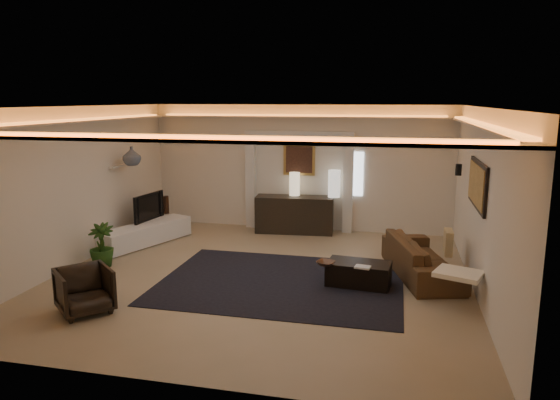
% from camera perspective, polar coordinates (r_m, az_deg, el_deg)
% --- Properties ---
extents(floor, '(7.00, 7.00, 0.00)m').
position_cam_1_polar(floor, '(9.01, -2.12, -8.50)').
color(floor, tan).
rests_on(floor, ground).
extents(ceiling, '(7.00, 7.00, 0.00)m').
position_cam_1_polar(ceiling, '(8.48, -2.26, 10.28)').
color(ceiling, white).
rests_on(ceiling, ground).
extents(wall_back, '(7.00, 0.00, 7.00)m').
position_cam_1_polar(wall_back, '(12.00, 2.17, 3.59)').
color(wall_back, silver).
rests_on(wall_back, ground).
extents(wall_front, '(7.00, 0.00, 7.00)m').
position_cam_1_polar(wall_front, '(5.42, -11.89, -6.02)').
color(wall_front, silver).
rests_on(wall_front, ground).
extents(wall_left, '(0.00, 7.00, 7.00)m').
position_cam_1_polar(wall_left, '(10.11, -21.73, 1.38)').
color(wall_left, silver).
rests_on(wall_left, ground).
extents(wall_right, '(0.00, 7.00, 7.00)m').
position_cam_1_polar(wall_right, '(8.44, 21.43, -0.40)').
color(wall_right, silver).
rests_on(wall_right, ground).
extents(cove_soffit, '(7.00, 7.00, 0.04)m').
position_cam_1_polar(cove_soffit, '(8.49, -2.24, 8.40)').
color(cove_soffit, silver).
rests_on(cove_soffit, ceiling).
extents(daylight_slit, '(0.25, 0.03, 1.00)m').
position_cam_1_polar(daylight_slit, '(11.82, 8.60, 2.87)').
color(daylight_slit, white).
rests_on(daylight_slit, wall_back).
extents(area_rug, '(4.00, 3.00, 0.01)m').
position_cam_1_polar(area_rug, '(8.73, 0.11, -9.09)').
color(area_rug, black).
rests_on(area_rug, ground).
extents(pilaster_left, '(0.22, 0.20, 2.20)m').
position_cam_1_polar(pilaster_left, '(12.22, -3.24, 2.06)').
color(pilaster_left, silver).
rests_on(pilaster_left, ground).
extents(pilaster_right, '(0.22, 0.20, 2.20)m').
position_cam_1_polar(pilaster_right, '(11.79, 7.56, 1.65)').
color(pilaster_right, silver).
rests_on(pilaster_right, ground).
extents(alcove_header, '(2.52, 0.20, 0.12)m').
position_cam_1_polar(alcove_header, '(11.82, 2.10, 7.37)').
color(alcove_header, silver).
rests_on(alcove_header, wall_back).
extents(painting_frame, '(0.74, 0.04, 0.74)m').
position_cam_1_polar(painting_frame, '(11.95, 2.15, 4.52)').
color(painting_frame, tan).
rests_on(painting_frame, wall_back).
extents(painting_canvas, '(0.62, 0.02, 0.62)m').
position_cam_1_polar(painting_canvas, '(11.92, 2.12, 4.51)').
color(painting_canvas, '#4C2D1E').
rests_on(painting_canvas, wall_back).
extents(art_panel_frame, '(0.04, 1.64, 0.74)m').
position_cam_1_polar(art_panel_frame, '(8.68, 21.07, 1.61)').
color(art_panel_frame, black).
rests_on(art_panel_frame, wall_right).
extents(art_panel_gold, '(0.02, 1.50, 0.62)m').
position_cam_1_polar(art_panel_gold, '(8.68, 20.91, 1.62)').
color(art_panel_gold, tan).
rests_on(art_panel_gold, wall_right).
extents(wall_sconce, '(0.12, 0.12, 0.22)m').
position_cam_1_polar(wall_sconce, '(10.54, 19.18, 3.19)').
color(wall_sconce, black).
rests_on(wall_sconce, wall_right).
extents(wall_niche, '(0.10, 0.55, 0.04)m').
position_cam_1_polar(wall_niche, '(11.21, -17.52, 3.58)').
color(wall_niche, silver).
rests_on(wall_niche, wall_left).
extents(console, '(1.80, 0.71, 0.88)m').
position_cam_1_polar(console, '(11.80, 1.62, -1.71)').
color(console, black).
rests_on(console, ground).
extents(lamp_left, '(0.29, 0.29, 0.53)m').
position_cam_1_polar(lamp_left, '(11.82, 1.62, 1.72)').
color(lamp_left, '#FFE4B4').
rests_on(lamp_left, console).
extents(lamp_right, '(0.35, 0.35, 0.61)m').
position_cam_1_polar(lamp_right, '(11.68, 6.02, 1.54)').
color(lamp_right, beige).
rests_on(lamp_right, console).
extents(media_ledge, '(1.28, 2.23, 0.41)m').
position_cam_1_polar(media_ledge, '(11.25, -14.66, -3.64)').
color(media_ledge, white).
rests_on(media_ledge, ground).
extents(tv, '(1.03, 0.28, 0.59)m').
position_cam_1_polar(tv, '(11.56, -14.74, -0.61)').
color(tv, black).
rests_on(tv, media_ledge).
extents(figurine, '(0.17, 0.17, 0.40)m').
position_cam_1_polar(figurine, '(12.13, -12.56, -0.47)').
color(figurine, '#311D12').
rests_on(figurine, media_ledge).
extents(ginger_jar, '(0.50, 0.50, 0.39)m').
position_cam_1_polar(ginger_jar, '(11.10, -16.12, 4.71)').
color(ginger_jar, '#3B4B60').
rests_on(ginger_jar, wall_niche).
extents(plant, '(0.55, 0.55, 0.80)m').
position_cam_1_polar(plant, '(9.97, -19.18, -4.76)').
color(plant, '#1E3F11').
rests_on(plant, ground).
extents(sofa, '(2.36, 1.43, 0.64)m').
position_cam_1_polar(sofa, '(9.29, 15.45, -6.19)').
color(sofa, black).
rests_on(sofa, ground).
extents(throw_blanket, '(0.77, 0.71, 0.07)m').
position_cam_1_polar(throw_blanket, '(7.92, 19.19, -7.72)').
color(throw_blanket, white).
rests_on(throw_blanket, sofa).
extents(throw_pillow, '(0.13, 0.43, 0.43)m').
position_cam_1_polar(throw_pillow, '(9.53, 18.13, -4.48)').
color(throw_pillow, tan).
rests_on(throw_pillow, sofa).
extents(coffee_table, '(1.07, 0.65, 0.38)m').
position_cam_1_polar(coffee_table, '(8.64, 8.71, -8.04)').
color(coffee_table, '#2E221E').
rests_on(coffee_table, ground).
extents(bowl, '(0.36, 0.36, 0.07)m').
position_cam_1_polar(bowl, '(8.35, 5.10, -6.90)').
color(bowl, '#483022').
rests_on(bowl, coffee_table).
extents(magazine, '(0.26, 0.21, 0.03)m').
position_cam_1_polar(magazine, '(8.31, 9.14, -7.25)').
color(magazine, silver).
rests_on(magazine, coffee_table).
extents(armchair, '(1.01, 1.01, 0.66)m').
position_cam_1_polar(armchair, '(7.98, -20.84, -9.36)').
color(armchair, black).
rests_on(armchair, ground).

